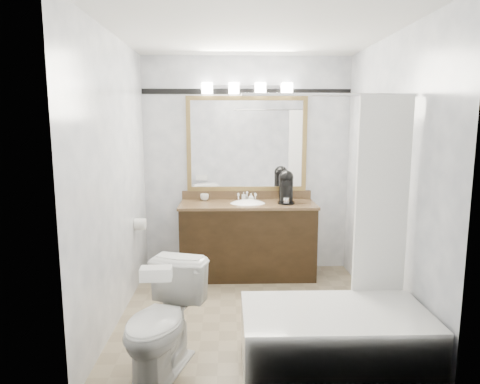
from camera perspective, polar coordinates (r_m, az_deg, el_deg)
name	(u,v)px	position (r m, az deg, el deg)	size (l,w,h in m)	color
room	(253,180)	(3.76, 1.74, 1.61)	(2.42, 2.62, 2.52)	gray
vanity	(248,238)	(4.92, 1.01, -6.17)	(1.53, 0.58, 0.97)	black
mirror	(247,144)	(5.01, 0.91, 6.40)	(1.40, 0.04, 1.10)	olive
vanity_light_bar	(247,88)	(4.96, 0.95, 13.69)	(1.02, 0.14, 0.12)	silver
accent_stripe	(247,92)	(5.03, 0.92, 13.25)	(2.40, 0.01, 0.06)	black
bathtub	(337,331)	(3.27, 12.84, -17.68)	(1.30, 0.75, 1.96)	white
tp_roll	(140,224)	(4.60, -13.15, -4.18)	(0.12, 0.12, 0.11)	white
toilet	(163,322)	(3.15, -10.26, -16.65)	(0.43, 0.75, 0.76)	white
tissue_box	(156,274)	(2.80, -11.13, -10.62)	(0.20, 0.11, 0.08)	white
coffee_maker	(286,186)	(4.84, 6.17, 0.78)	(0.19, 0.24, 0.37)	black
cup_left	(204,197)	(5.00, -4.76, -0.68)	(0.10, 0.10, 0.08)	white
soap_bottle_a	(244,196)	(4.98, 0.49, -0.56)	(0.05, 0.05, 0.10)	white
soap_bottle_b	(251,197)	(4.97, 1.48, -0.68)	(0.07, 0.07, 0.09)	white
soap_bar	(250,200)	(4.94, 1.34, -1.09)	(0.09, 0.05, 0.03)	beige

